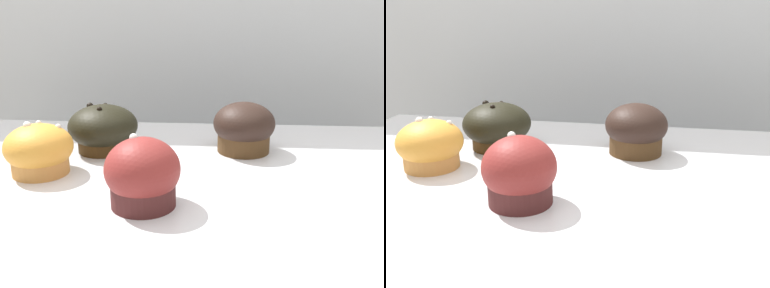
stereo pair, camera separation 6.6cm
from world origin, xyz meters
The scene contains 5 objects.
wall_back centered at (0.00, 0.60, 0.90)m, with size 3.20×0.10×1.80m, color silver.
muffin_front_center centered at (-0.20, 0.14, 0.95)m, with size 0.12×0.12×0.08m.
muffin_back_right centered at (0.04, 0.15, 0.95)m, with size 0.10×0.10×0.08m.
muffin_front_left centered at (-0.10, -0.07, 0.95)m, with size 0.10×0.10×0.09m.
muffin_front_right centered at (-0.27, 0.03, 0.94)m, with size 0.10×0.10×0.08m.
Camera 2 is at (0.07, -0.57, 1.16)m, focal length 42.00 mm.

